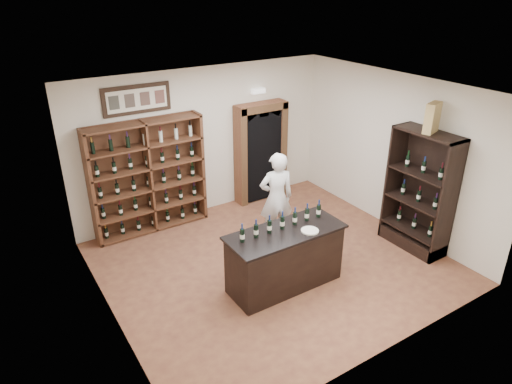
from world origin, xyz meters
The scene contains 21 objects.
floor centered at (0.00, 0.00, 0.00)m, with size 5.50×5.50×0.00m, color brown.
ceiling centered at (0.00, 0.00, 3.00)m, with size 5.50×5.50×0.00m, color white.
wall_back centered at (0.00, 2.50, 1.50)m, with size 5.50×0.04×3.00m, color silver.
wall_left centered at (-2.75, 0.00, 1.50)m, with size 0.04×5.00×3.00m, color silver.
wall_right centered at (2.75, 0.00, 1.50)m, with size 0.04×5.00×3.00m, color silver.
wine_shelf centered at (-1.30, 2.33, 1.10)m, with size 2.20×0.38×2.20m.
framed_picture centered at (-1.30, 2.47, 2.55)m, with size 1.25×0.04×0.52m, color black.
arched_doorway centered at (1.25, 2.33, 1.14)m, with size 1.17×0.35×2.17m.
emergency_light centered at (1.25, 2.42, 2.40)m, with size 0.30×0.10×0.10m, color white.
tasting_counter centered at (-0.20, -0.60, 0.49)m, with size 1.88×0.78×1.00m.
counter_bottle_0 centered at (-0.92, -0.51, 1.11)m, with size 0.07×0.07×0.30m.
counter_bottle_1 centered at (-0.68, -0.51, 1.11)m, with size 0.07×0.07×0.30m.
counter_bottle_2 centered at (-0.44, -0.51, 1.11)m, with size 0.07×0.07×0.30m.
counter_bottle_3 centered at (-0.20, -0.51, 1.11)m, with size 0.07×0.07×0.30m.
counter_bottle_4 centered at (0.04, -0.51, 1.11)m, with size 0.07×0.07×0.30m.
counter_bottle_5 centered at (0.28, -0.51, 1.11)m, with size 0.07×0.07×0.30m.
counter_bottle_6 centered at (0.52, -0.51, 1.11)m, with size 0.07×0.07×0.30m.
side_cabinet centered at (2.52, -0.90, 0.75)m, with size 0.48×1.20×2.20m.
shopkeeper centered at (0.50, 0.64, 0.87)m, with size 0.64×0.42×1.75m, color white.
plate centered at (0.10, -0.81, 1.01)m, with size 0.27×0.27×0.02m, color silver.
wine_crate centered at (2.47, -0.92, 2.45)m, with size 0.35×0.15×0.50m, color tan.
Camera 1 is at (-3.85, -5.46, 4.51)m, focal length 32.00 mm.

